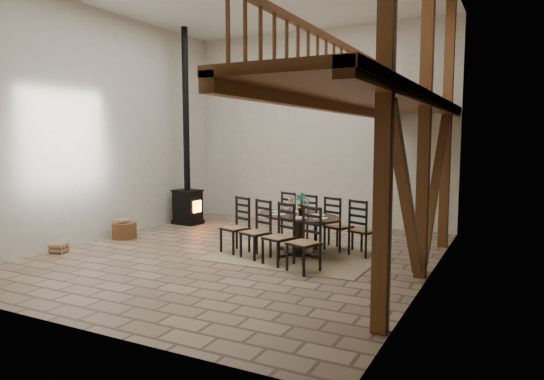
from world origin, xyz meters
The scene contains 7 objects.
ground centered at (0.00, 0.00, 0.00)m, with size 8.00×8.00×0.00m, color #9A8167.
room_shell centered at (1.19, 0.00, 3.01)m, with size 7.02×8.02×5.01m.
rug centered at (1.02, 0.52, 0.01)m, with size 3.00×2.50×0.02m, color tan.
dining_table centered at (1.02, 0.52, 0.38)m, with size 2.87×2.74×1.20m.
wood_stove centered at (-2.93, 2.29, 1.12)m, with size 0.74×0.60×5.00m.
log_basket centered at (-3.06, 0.14, 0.19)m, with size 0.54×0.54×0.44m.
log_stack centered at (-3.19, -1.48, 0.10)m, with size 0.34×0.35×0.19m.
Camera 1 is at (4.72, -7.82, 2.20)m, focal length 32.00 mm.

